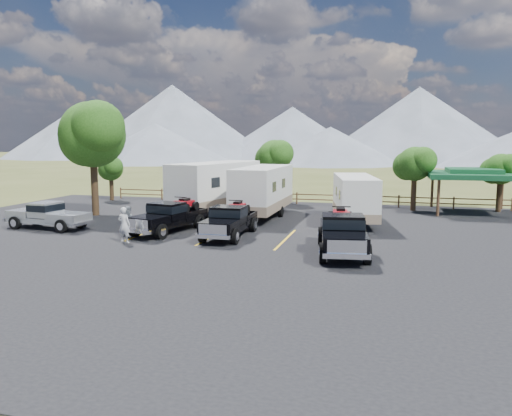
% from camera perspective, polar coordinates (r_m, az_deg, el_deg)
% --- Properties ---
extents(ground, '(320.00, 320.00, 0.00)m').
position_cam_1_polar(ground, '(23.12, -3.45, -5.32)').
color(ground, '#464F21').
rests_on(ground, ground).
extents(asphalt_lot, '(44.00, 34.00, 0.04)m').
position_cam_1_polar(asphalt_lot, '(25.92, -1.38, -3.83)').
color(asphalt_lot, black).
rests_on(asphalt_lot, ground).
extents(stall_lines, '(12.12, 5.50, 0.01)m').
position_cam_1_polar(stall_lines, '(26.86, -0.78, -3.37)').
color(stall_lines, yellow).
rests_on(stall_lines, asphalt_lot).
extents(tree_big_nw, '(5.54, 5.18, 7.84)m').
position_cam_1_polar(tree_big_nw, '(36.19, -18.24, 7.97)').
color(tree_big_nw, black).
rests_on(tree_big_nw, ground).
extents(tree_ne_a, '(3.11, 2.92, 4.76)m').
position_cam_1_polar(tree_ne_a, '(38.48, 17.66, 4.81)').
color(tree_ne_a, black).
rests_on(tree_ne_a, ground).
extents(tree_ne_b, '(2.77, 2.59, 4.27)m').
position_cam_1_polar(tree_ne_b, '(40.24, 26.15, 3.99)').
color(tree_ne_b, black).
rests_on(tree_ne_b, ground).
extents(tree_north, '(3.46, 3.24, 5.25)m').
position_cam_1_polar(tree_north, '(41.44, 2.09, 5.84)').
color(tree_north, black).
rests_on(tree_north, ground).
extents(tree_nw_small, '(2.59, 2.43, 3.85)m').
position_cam_1_polar(tree_nw_small, '(44.87, -16.27, 4.34)').
color(tree_nw_small, black).
rests_on(tree_nw_small, ground).
extents(rail_fence, '(36.12, 0.12, 1.00)m').
position_cam_1_polar(rail_fence, '(40.47, 7.48, 1.15)').
color(rail_fence, brown).
rests_on(rail_fence, ground).
extents(pavilion, '(6.20, 6.20, 3.22)m').
position_cam_1_polar(pavilion, '(38.91, 23.55, 3.53)').
color(pavilion, brown).
rests_on(pavilion, ground).
extents(mountain_range, '(209.00, 71.00, 20.00)m').
position_cam_1_polar(mountain_range, '(128.23, 8.29, 8.89)').
color(mountain_range, slate).
rests_on(mountain_range, ground).
extents(rig_left, '(2.91, 5.95, 1.90)m').
position_cam_1_polar(rig_left, '(28.68, -9.87, -0.91)').
color(rig_left, black).
rests_on(rig_left, asphalt_lot).
extents(rig_center, '(1.99, 5.60, 1.87)m').
position_cam_1_polar(rig_center, '(27.01, -3.01, -1.38)').
color(rig_center, black).
rests_on(rig_center, asphalt_lot).
extents(rig_right, '(2.83, 6.31, 2.03)m').
position_cam_1_polar(rig_right, '(23.38, 9.84, -2.73)').
color(rig_right, black).
rests_on(rig_right, asphalt_lot).
extents(trailer_left, '(4.57, 10.46, 3.63)m').
position_cam_1_polar(trailer_left, '(35.42, -4.64, 2.42)').
color(trailer_left, silver).
rests_on(trailer_left, asphalt_lot).
extents(trailer_center, '(2.63, 9.77, 3.40)m').
position_cam_1_polar(trailer_center, '(33.71, 0.78, 1.97)').
color(trailer_center, silver).
rests_on(trailer_center, asphalt_lot).
extents(trailer_right, '(3.39, 8.57, 2.96)m').
position_cam_1_polar(trailer_right, '(31.81, 11.22, 1.05)').
color(trailer_right, silver).
rests_on(trailer_right, asphalt_lot).
extents(pickup_silver, '(5.41, 2.26, 1.58)m').
position_cam_1_polar(pickup_silver, '(31.74, -22.68, -0.74)').
color(pickup_silver, '#A7ABB0').
rests_on(pickup_silver, asphalt_lot).
extents(person_a, '(0.70, 0.49, 1.84)m').
position_cam_1_polar(person_a, '(26.19, -14.83, -1.88)').
color(person_a, silver).
rests_on(person_a, asphalt_lot).
extents(person_b, '(1.01, 0.95, 1.65)m').
position_cam_1_polar(person_b, '(27.76, -14.29, -1.52)').
color(person_b, gray).
rests_on(person_b, asphalt_lot).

